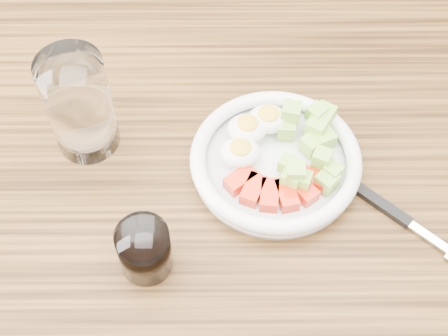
{
  "coord_description": "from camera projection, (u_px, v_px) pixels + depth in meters",
  "views": [
    {
      "loc": [
        -0.01,
        -0.42,
        1.44
      ],
      "look_at": [
        -0.01,
        0.01,
        0.8
      ],
      "focal_mm": 50.0,
      "sensor_mm": 36.0,
      "label": 1
    }
  ],
  "objects": [
    {
      "name": "bowl",
      "position": [
        276.0,
        158.0,
        0.8
      ],
      "size": [
        0.22,
        0.22,
        0.06
      ],
      "color": "white",
      "rests_on": "dining_table"
    },
    {
      "name": "dining_table",
      "position": [
        231.0,
        226.0,
        0.88
      ],
      "size": [
        1.5,
        0.9,
        0.77
      ],
      "color": "brown",
      "rests_on": "ground"
    },
    {
      "name": "fork",
      "position": [
        395.0,
        214.0,
        0.77
      ],
      "size": [
        0.17,
        0.15,
        0.01
      ],
      "color": "black",
      "rests_on": "dining_table"
    },
    {
      "name": "water_glass",
      "position": [
        79.0,
        105.0,
        0.78
      ],
      "size": [
        0.08,
        0.08,
        0.15
      ],
      "primitive_type": "cylinder",
      "color": "white",
      "rests_on": "dining_table"
    },
    {
      "name": "coffee_glass",
      "position": [
        145.0,
        250.0,
        0.71
      ],
      "size": [
        0.06,
        0.06,
        0.07
      ],
      "color": "white",
      "rests_on": "dining_table"
    }
  ]
}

